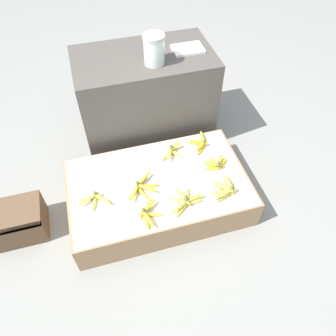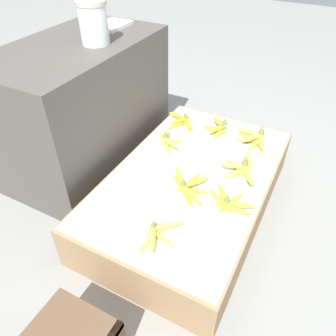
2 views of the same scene
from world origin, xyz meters
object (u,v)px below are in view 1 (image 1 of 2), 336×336
object	(u,v)px
banana_bunch_middle_right	(216,163)
banana_bunch_back_midright	(172,150)
banana_bunch_back_right	(201,143)
banana_bunch_front_midright	(185,201)
banana_bunch_middle_left	(95,199)
foam_tray_white	(188,49)
banana_bunch_middle_midleft	(141,187)
glass_jar	(154,49)
wooden_crate	(19,221)
banana_bunch_front_right	(226,189)
banana_bunch_front_midleft	(147,213)

from	to	relation	value
banana_bunch_middle_right	banana_bunch_back_midright	distance (m)	0.33
banana_bunch_middle_right	banana_bunch_back_right	bearing A→B (deg)	98.37
banana_bunch_front_midright	banana_bunch_middle_left	world-z (taller)	banana_bunch_front_midright
banana_bunch_middle_left	foam_tray_white	distance (m)	1.24
banana_bunch_middle_midleft	glass_jar	bearing A→B (deg)	67.14
wooden_crate	banana_bunch_back_right	size ratio (longest dim) A/B	1.54
banana_bunch_front_midright	banana_bunch_middle_right	bearing A→B (deg)	38.51
banana_bunch_middle_left	glass_jar	size ratio (longest dim) A/B	1.11
banana_bunch_middle_right	foam_tray_white	bearing A→B (deg)	89.78
banana_bunch_back_right	wooden_crate	bearing A→B (deg)	-170.89
wooden_crate	banana_bunch_back_right	bearing A→B (deg)	9.11
banana_bunch_middle_left	banana_bunch_back_right	world-z (taller)	banana_bunch_back_right
banana_bunch_middle_left	banana_bunch_front_right	bearing A→B (deg)	-10.90
banana_bunch_middle_right	banana_bunch_back_right	size ratio (longest dim) A/B	0.94
banana_bunch_front_midright	foam_tray_white	xyz separation A→B (m)	(0.31, 0.94, 0.48)
banana_bunch_front_right	wooden_crate	bearing A→B (deg)	170.33
foam_tray_white	banana_bunch_back_midright	bearing A→B (deg)	-117.85
banana_bunch_middle_midleft	banana_bunch_middle_right	size ratio (longest dim) A/B	1.17
banana_bunch_back_midright	banana_bunch_middle_left	bearing A→B (deg)	-155.48
banana_bunch_front_midleft	banana_bunch_front_midright	size ratio (longest dim) A/B	0.98
foam_tray_white	banana_bunch_middle_right	bearing A→B (deg)	-90.22
banana_bunch_front_right	glass_jar	world-z (taller)	glass_jar
banana_bunch_front_midleft	banana_bunch_back_midright	distance (m)	0.55
banana_bunch_front_midleft	banana_bunch_back_right	world-z (taller)	banana_bunch_front_midleft
banana_bunch_front_midleft	banana_bunch_back_right	distance (m)	0.71
banana_bunch_middle_right	banana_bunch_back_right	distance (m)	0.22
banana_bunch_back_midright	banana_bunch_middle_right	bearing A→B (deg)	-38.36
banana_bunch_front_midleft	banana_bunch_middle_midleft	bearing A→B (deg)	87.14
banana_bunch_front_midright	banana_bunch_middle_midleft	size ratio (longest dim) A/B	1.04
banana_bunch_front_midleft	foam_tray_white	world-z (taller)	foam_tray_white
banana_bunch_front_right	banana_bunch_middle_right	size ratio (longest dim) A/B	0.98
banana_bunch_front_midleft	foam_tray_white	size ratio (longest dim) A/B	1.09
banana_bunch_middle_right	banana_bunch_middle_midleft	bearing A→B (deg)	-174.59
banana_bunch_front_midright	foam_tray_white	distance (m)	1.10
banana_bunch_front_midleft	banana_bunch_back_right	xyz separation A→B (m)	(0.52, 0.48, 0.00)
banana_bunch_front_midleft	banana_bunch_front_midright	world-z (taller)	banana_bunch_front_midright
banana_bunch_front_right	banana_bunch_middle_left	size ratio (longest dim) A/B	0.89
wooden_crate	banana_bunch_middle_midleft	world-z (taller)	banana_bunch_middle_midleft
banana_bunch_middle_left	banana_bunch_back_right	distance (m)	0.86
banana_bunch_front_right	banana_bunch_middle_left	bearing A→B (deg)	169.10
wooden_crate	banana_bunch_front_midright	xyz separation A→B (m)	(1.06, -0.25, 0.16)
wooden_crate	banana_bunch_middle_left	bearing A→B (deg)	-7.69
banana_bunch_middle_midleft	foam_tray_white	distance (m)	1.05
banana_bunch_front_midright	banana_bunch_front_midleft	bearing A→B (deg)	-175.96
banana_bunch_front_right	banana_bunch_back_midright	world-z (taller)	banana_bunch_front_right
banana_bunch_front_midright	foam_tray_white	bearing A→B (deg)	71.99
banana_bunch_front_midleft	banana_bunch_front_midright	xyz separation A→B (m)	(0.25, 0.02, 0.01)
wooden_crate	banana_bunch_front_midleft	bearing A→B (deg)	-18.18
banana_bunch_back_midright	banana_bunch_back_right	xyz separation A→B (m)	(0.23, 0.02, -0.00)
banana_bunch_back_right	banana_bunch_front_midright	bearing A→B (deg)	-120.38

